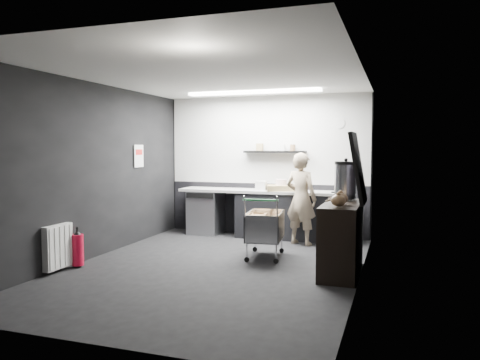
% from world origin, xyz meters
% --- Properties ---
extents(floor, '(5.50, 5.50, 0.00)m').
position_xyz_m(floor, '(0.00, 0.00, 0.00)').
color(floor, black).
rests_on(floor, ground).
extents(ceiling, '(5.50, 5.50, 0.00)m').
position_xyz_m(ceiling, '(0.00, 0.00, 2.70)').
color(ceiling, silver).
rests_on(ceiling, wall_back).
extents(wall_back, '(5.50, 0.00, 5.50)m').
position_xyz_m(wall_back, '(0.00, 2.75, 1.35)').
color(wall_back, black).
rests_on(wall_back, floor).
extents(wall_front, '(5.50, 0.00, 5.50)m').
position_xyz_m(wall_front, '(0.00, -2.75, 1.35)').
color(wall_front, black).
rests_on(wall_front, floor).
extents(wall_left, '(0.00, 5.50, 5.50)m').
position_xyz_m(wall_left, '(-2.00, 0.00, 1.35)').
color(wall_left, black).
rests_on(wall_left, floor).
extents(wall_right, '(0.00, 5.50, 5.50)m').
position_xyz_m(wall_right, '(2.00, 0.00, 1.35)').
color(wall_right, black).
rests_on(wall_right, floor).
extents(kitchen_wall_panel, '(3.95, 0.02, 1.70)m').
position_xyz_m(kitchen_wall_panel, '(0.00, 2.73, 1.85)').
color(kitchen_wall_panel, beige).
rests_on(kitchen_wall_panel, wall_back).
extents(dado_panel, '(3.95, 0.02, 1.00)m').
position_xyz_m(dado_panel, '(0.00, 2.73, 0.50)').
color(dado_panel, black).
rests_on(dado_panel, wall_back).
extents(floating_shelf, '(1.20, 0.22, 0.04)m').
position_xyz_m(floating_shelf, '(0.20, 2.62, 1.62)').
color(floating_shelf, black).
rests_on(floating_shelf, wall_back).
extents(wall_clock, '(0.20, 0.03, 0.20)m').
position_xyz_m(wall_clock, '(1.40, 2.72, 2.15)').
color(wall_clock, silver).
rests_on(wall_clock, wall_back).
extents(poster, '(0.02, 0.30, 0.40)m').
position_xyz_m(poster, '(-1.98, 1.30, 1.55)').
color(poster, silver).
rests_on(poster, wall_left).
extents(poster_red_band, '(0.02, 0.22, 0.10)m').
position_xyz_m(poster_red_band, '(-1.98, 1.30, 1.62)').
color(poster_red_band, red).
rests_on(poster_red_band, poster).
extents(radiator, '(0.10, 0.50, 0.60)m').
position_xyz_m(radiator, '(-1.94, -0.90, 0.35)').
color(radiator, silver).
rests_on(radiator, wall_left).
extents(ceiling_strip, '(2.40, 0.20, 0.04)m').
position_xyz_m(ceiling_strip, '(0.00, 1.85, 2.67)').
color(ceiling_strip, white).
rests_on(ceiling_strip, ceiling).
extents(prep_counter, '(3.20, 0.61, 0.90)m').
position_xyz_m(prep_counter, '(0.14, 2.42, 0.46)').
color(prep_counter, black).
rests_on(prep_counter, floor).
extents(person, '(0.68, 0.56, 1.61)m').
position_xyz_m(person, '(0.85, 1.97, 0.81)').
color(person, beige).
rests_on(person, floor).
extents(shopping_cart, '(0.62, 0.93, 0.96)m').
position_xyz_m(shopping_cart, '(0.51, 0.84, 0.46)').
color(shopping_cart, silver).
rests_on(shopping_cart, floor).
extents(sideboard, '(0.54, 1.27, 1.91)m').
position_xyz_m(sideboard, '(1.75, 0.30, 0.60)').
color(sideboard, black).
rests_on(sideboard, floor).
extents(fire_extinguisher, '(0.17, 0.17, 0.55)m').
position_xyz_m(fire_extinguisher, '(-1.85, -0.60, 0.27)').
color(fire_extinguisher, '#B40C27').
rests_on(fire_extinguisher, floor).
extents(cardboard_box, '(0.60, 0.52, 0.10)m').
position_xyz_m(cardboard_box, '(0.39, 2.37, 0.95)').
color(cardboard_box, olive).
rests_on(cardboard_box, prep_counter).
extents(pink_tub, '(0.21, 0.21, 0.21)m').
position_xyz_m(pink_tub, '(0.38, 2.42, 1.01)').
color(pink_tub, silver).
rests_on(pink_tub, prep_counter).
extents(white_container, '(0.19, 0.15, 0.17)m').
position_xyz_m(white_container, '(0.00, 2.37, 0.99)').
color(white_container, silver).
rests_on(white_container, prep_counter).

